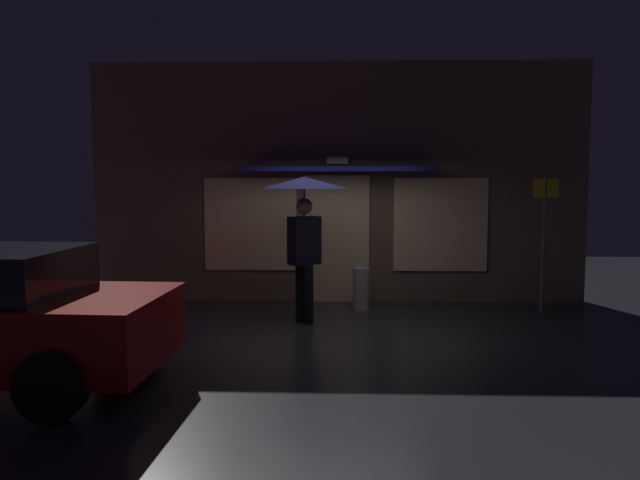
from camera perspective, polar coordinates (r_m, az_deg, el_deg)
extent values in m
plane|color=#26262B|center=(9.51, 1.30, -7.74)|extent=(18.00, 18.00, 0.00)
cube|color=brown|center=(11.61, 1.51, 4.91)|extent=(8.52, 0.30, 4.12)
cube|color=#F9D199|center=(11.49, 1.49, 0.10)|extent=(1.10, 0.04, 2.20)
cube|color=#F9D199|center=(11.58, -5.98, 1.36)|extent=(1.60, 0.04, 1.60)
cube|color=#F9D199|center=(11.58, 10.29, 1.30)|extent=(1.60, 0.04, 1.60)
cube|color=white|center=(11.36, 1.50, 6.86)|extent=(0.36, 0.16, 0.12)
cube|color=navy|center=(11.11, 1.48, 6.12)|extent=(3.20, 0.70, 0.08)
cylinder|color=black|center=(9.82, -1.00, -4.70)|extent=(0.15, 0.15, 0.88)
cylinder|color=black|center=(9.98, -1.69, -4.54)|extent=(0.15, 0.15, 0.88)
cube|color=black|center=(9.79, -1.36, -0.05)|extent=(0.51, 0.48, 0.71)
cube|color=silver|center=(9.70, -1.89, -0.10)|extent=(0.12, 0.11, 0.57)
cube|color=#B28C19|center=(9.70, -1.89, -0.22)|extent=(0.05, 0.05, 0.45)
sphere|color=tan|center=(9.76, -1.36, 2.91)|extent=(0.24, 0.24, 0.24)
cylinder|color=slate|center=(9.76, -1.36, 2.80)|extent=(0.02, 0.02, 0.90)
cone|color=#14144C|center=(9.75, -1.37, 4.96)|extent=(1.28, 1.28, 0.17)
cylinder|color=black|center=(8.08, -16.19, -7.99)|extent=(0.65, 0.25, 0.64)
cylinder|color=black|center=(6.46, -22.07, -11.57)|extent=(0.65, 0.25, 0.64)
cylinder|color=#595B60|center=(11.22, 18.64, -0.21)|extent=(0.07, 0.07, 2.24)
cube|color=gold|center=(11.16, 18.81, 4.23)|extent=(0.40, 0.02, 0.30)
cylinder|color=#B2A899|center=(10.90, 3.57, -4.19)|extent=(0.28, 0.28, 0.69)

